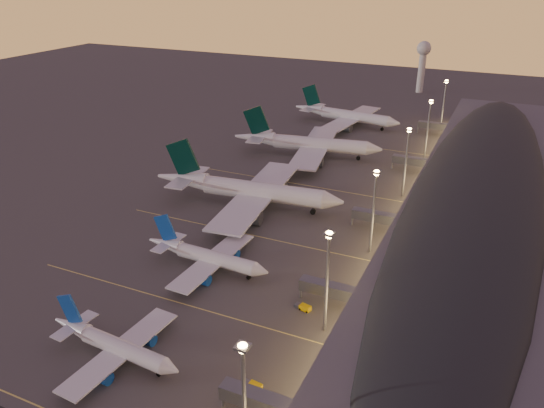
% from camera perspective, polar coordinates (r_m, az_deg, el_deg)
% --- Properties ---
extents(ground, '(700.00, 700.00, 0.00)m').
position_cam_1_polar(ground, '(140.20, -8.54, -9.46)').
color(ground, '#464341').
extents(airliner_narrow_south, '(34.76, 31.10, 12.42)m').
position_cam_1_polar(airliner_narrow_south, '(122.09, -16.67, -14.34)').
color(airliner_narrow_south, silver).
rests_on(airliner_narrow_south, ground).
extents(airliner_narrow_north, '(38.68, 34.51, 13.84)m').
position_cam_1_polar(airliner_narrow_north, '(148.61, -7.08, -5.61)').
color(airliner_narrow_north, silver).
rests_on(airliner_narrow_north, ground).
extents(airliner_wide_near, '(69.13, 63.32, 22.11)m').
position_cam_1_polar(airliner_wide_near, '(184.49, -2.73, 1.53)').
color(airliner_wide_near, silver).
rests_on(airliner_wide_near, ground).
extents(airliner_wide_mid, '(65.70, 60.57, 21.07)m').
position_cam_1_polar(airliner_wide_mid, '(233.89, 3.76, 6.49)').
color(airliner_wide_mid, silver).
rests_on(airliner_wide_mid, ground).
extents(airliner_wide_far, '(59.43, 54.62, 19.02)m').
position_cam_1_polar(airliner_wide_far, '(283.25, 7.92, 9.42)').
color(airliner_wide_far, silver).
rests_on(airliner_wide_far, ground).
extents(terminal_building, '(56.35, 255.00, 17.46)m').
position_cam_1_polar(terminal_building, '(181.99, 21.21, 0.52)').
color(terminal_building, '#525257').
rests_on(terminal_building, ground).
extents(light_masts, '(2.20, 217.20, 25.90)m').
position_cam_1_polar(light_masts, '(174.44, 13.03, 3.71)').
color(light_masts, gray).
rests_on(light_masts, ground).
extents(radar_tower, '(9.00, 9.00, 32.50)m').
position_cam_1_polar(radar_tower, '(364.61, 15.92, 14.85)').
color(radar_tower, silver).
rests_on(radar_tower, ground).
extents(lane_markings, '(90.00, 180.36, 0.00)m').
position_cam_1_polar(lane_markings, '(170.06, -1.31, -2.66)').
color(lane_markings, '#D8C659').
rests_on(lane_markings, ground).
extents(baggage_tug_b, '(4.29, 2.17, 1.23)m').
position_cam_1_polar(baggage_tug_b, '(112.24, -2.07, -18.95)').
color(baggage_tug_b, '#E3B403').
rests_on(baggage_tug_b, ground).
extents(baggage_tug_c, '(4.43, 2.51, 1.25)m').
position_cam_1_polar(baggage_tug_c, '(132.87, 3.39, -11.03)').
color(baggage_tug_c, '#E3B403').
rests_on(baggage_tug_c, ground).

